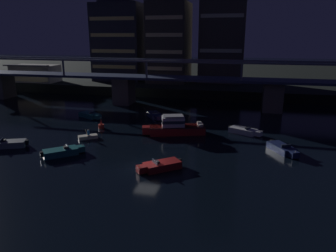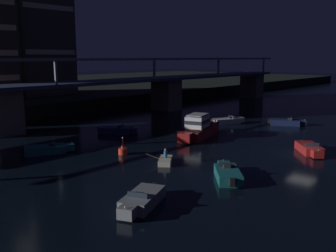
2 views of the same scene
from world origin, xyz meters
The scene contains 16 objects.
ground_plane centered at (0.00, 0.00, 0.00)m, with size 400.00×400.00×0.00m, color black.
far_riverbank centered at (0.00, 80.30, 1.10)m, with size 240.00×80.00×2.20m, color black.
river_bridge centered at (0.00, 32.29, 4.30)m, with size 96.39×6.40×9.38m.
tower_west_low centered at (-23.97, 52.99, 12.38)m, with size 13.05×9.56×20.66m.
tower_west_tall centered at (-10.02, 52.59, 12.37)m, with size 9.93×11.53×20.64m.
waterfront_pavilion centered at (-44.71, 44.20, 4.44)m, with size 12.40×7.40×4.70m.
cabin_cruiser_near_left centered at (0.24, 13.24, 1.05)m, with size 9.32×5.08×2.79m.
speedboat_near_center centered at (14.87, 8.83, 0.41)m, with size 3.58×4.87×1.16m.
speedboat_near_right centered at (-5.29, 21.91, 0.41)m, with size 3.76×4.81×1.16m.
speedboat_mid_left centered at (-11.03, 1.42, 0.41)m, with size 4.51×4.25×1.16m.
speedboat_mid_center centered at (-16.47, 19.36, 0.41)m, with size 4.95×3.39×1.16m.
speedboat_mid_right centered at (10.18, 15.67, 0.41)m, with size 4.94×3.40×1.16m.
speedboat_far_left centered at (-19.52, 2.37, 0.41)m, with size 5.02×3.23×1.16m.
speedboat_far_right centered at (1.58, -0.01, 0.41)m, with size 4.56×4.19×1.16m.
channel_buoy centered at (-11.58, 13.45, 0.48)m, with size 0.90×0.90×1.76m.
dinghy_with_paddler centered at (-11.11, 8.10, 0.28)m, with size 2.74×2.68×1.36m.
Camera 1 is at (9.92, -30.85, 13.75)m, focal length 34.25 mm.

